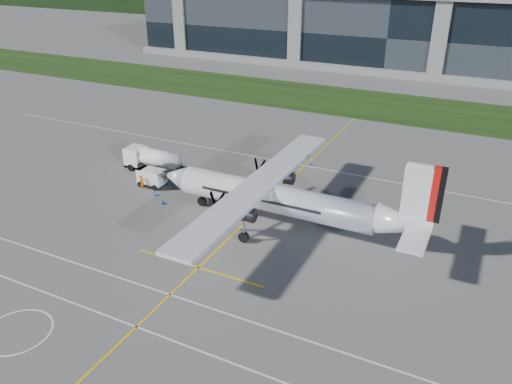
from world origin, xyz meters
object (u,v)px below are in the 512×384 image
at_px(fuel_tanker_truck, 149,160).
at_px(safety_cone_nose_stbd, 183,188).
at_px(safety_cone_nose_port, 163,202).
at_px(turboprop_aircraft, 285,185).
at_px(ground_crew_person, 142,181).
at_px(safety_cone_tail, 412,252).
at_px(safety_cone_fwd, 155,193).
at_px(baggage_tug, 152,178).
at_px(safety_cone_stbdwing, 311,164).

height_order(fuel_tanker_truck, safety_cone_nose_stbd, fuel_tanker_truck).
xyz_separation_m(fuel_tanker_truck, safety_cone_nose_port, (6.52, -6.46, -1.13)).
xyz_separation_m(turboprop_aircraft, fuel_tanker_truck, (-19.39, 4.96, -2.85)).
xyz_separation_m(fuel_tanker_truck, ground_crew_person, (2.41, -4.48, -0.47)).
bearing_deg(safety_cone_tail, safety_cone_fwd, -179.12).
height_order(turboprop_aircraft, safety_cone_nose_stbd, turboprop_aircraft).
bearing_deg(baggage_tug, safety_cone_fwd, -47.35).
bearing_deg(safety_cone_stbdwing, ground_crew_person, -134.60).
height_order(turboprop_aircraft, safety_cone_fwd, turboprop_aircraft).
bearing_deg(safety_cone_nose_port, fuel_tanker_truck, 135.23).
bearing_deg(safety_cone_tail, ground_crew_person, 179.36).
xyz_separation_m(safety_cone_stbdwing, safety_cone_fwd, (-11.89, -15.03, 0.00)).
distance_m(fuel_tanker_truck, safety_cone_fwd, 7.05).
relative_size(fuel_tanker_truck, safety_cone_nose_stbd, 14.74).
bearing_deg(baggage_tug, safety_cone_nose_port, -40.77).
relative_size(safety_cone_nose_stbd, safety_cone_nose_port, 1.00).
height_order(ground_crew_person, safety_cone_fwd, ground_crew_person).
height_order(turboprop_aircraft, safety_cone_tail, turboprop_aircraft).
bearing_deg(safety_cone_fwd, fuel_tanker_truck, 131.48).
height_order(safety_cone_nose_stbd, safety_cone_fwd, same).
bearing_deg(safety_cone_nose_port, ground_crew_person, 154.26).
bearing_deg(safety_cone_fwd, safety_cone_stbdwing, 51.64).
relative_size(turboprop_aircraft, ground_crew_person, 15.49).
distance_m(baggage_tug, safety_cone_stbdwing, 18.95).
bearing_deg(safety_cone_nose_stbd, safety_cone_nose_port, -90.29).
bearing_deg(safety_cone_nose_port, baggage_tug, 139.23).
bearing_deg(ground_crew_person, safety_cone_fwd, -119.50).
height_order(ground_crew_person, safety_cone_nose_stbd, ground_crew_person).
xyz_separation_m(safety_cone_stbdwing, safety_cone_nose_port, (-9.99, -16.28, 0.00)).
bearing_deg(safety_cone_stbdwing, safety_cone_tail, -44.77).
bearing_deg(fuel_tanker_truck, safety_cone_fwd, -48.52).
xyz_separation_m(turboprop_aircraft, ground_crew_person, (-16.99, 0.47, -3.32)).
bearing_deg(turboprop_aircraft, safety_cone_stbdwing, 101.06).
height_order(ground_crew_person, safety_cone_tail, ground_crew_person).
distance_m(baggage_tug, ground_crew_person, 1.26).
bearing_deg(safety_cone_nose_port, safety_cone_stbdwing, 58.46).
bearing_deg(baggage_tug, safety_cone_stbdwing, 43.83).
xyz_separation_m(safety_cone_nose_stbd, safety_cone_tail, (24.71, -2.00, 0.00)).
height_order(baggage_tug, safety_cone_tail, baggage_tug).
relative_size(fuel_tanker_truck, ground_crew_person, 4.05).
relative_size(baggage_tug, safety_cone_nose_stbd, 6.39).
height_order(fuel_tanker_truck, safety_cone_stbdwing, fuel_tanker_truck).
bearing_deg(fuel_tanker_truck, ground_crew_person, -61.77).
height_order(turboprop_aircraft, fuel_tanker_truck, turboprop_aircraft).
relative_size(safety_cone_nose_stbd, safety_cone_tail, 1.00).
relative_size(safety_cone_stbdwing, safety_cone_fwd, 1.00).
height_order(turboprop_aircraft, baggage_tug, turboprop_aircraft).
height_order(baggage_tug, safety_cone_stbdwing, baggage_tug).
xyz_separation_m(turboprop_aircraft, safety_cone_fwd, (-14.78, -0.26, -3.98)).
bearing_deg(safety_cone_tail, safety_cone_stbdwing, 135.23).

